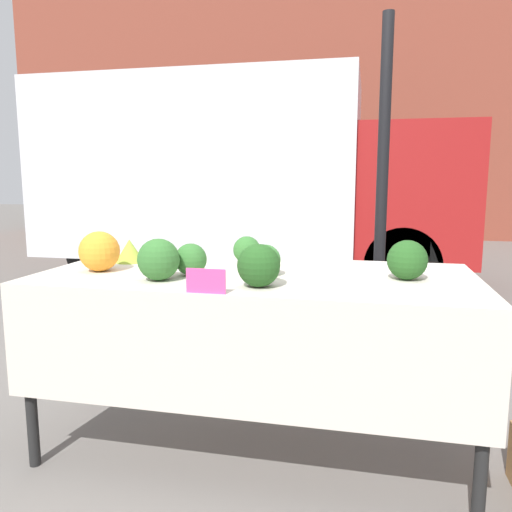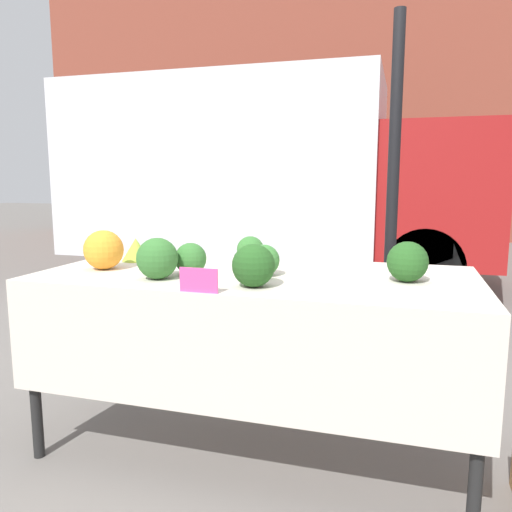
# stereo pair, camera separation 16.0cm
# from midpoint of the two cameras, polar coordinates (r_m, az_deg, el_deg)

# --- Properties ---
(ground_plane) EXTENTS (40.00, 40.00, 0.00)m
(ground_plane) POSITION_cam_midpoint_polar(r_m,az_deg,el_deg) (2.64, 1.85, -20.52)
(ground_plane) COLOR slate
(building_facade) EXTENTS (16.00, 0.60, 6.88)m
(building_facade) POSITION_cam_midpoint_polar(r_m,az_deg,el_deg) (11.70, 14.18, 19.13)
(building_facade) COLOR brown
(building_facade) RESTS_ON ground_plane
(tent_pole) EXTENTS (0.07, 0.07, 2.25)m
(tent_pole) POSITION_cam_midpoint_polar(r_m,az_deg,el_deg) (3.14, 16.70, 5.40)
(tent_pole) COLOR black
(tent_pole) RESTS_ON ground_plane
(parked_truck) EXTENTS (5.14, 1.92, 2.47)m
(parked_truck) POSITION_cam_midpoint_polar(r_m,az_deg,el_deg) (6.38, 1.31, 9.21)
(parked_truck) COLOR silver
(parked_truck) RESTS_ON ground_plane
(market_table) EXTENTS (2.01, 0.94, 0.86)m
(market_table) POSITION_cam_midpoint_polar(r_m,az_deg,el_deg) (2.30, 1.50, -4.67)
(market_table) COLOR beige
(market_table) RESTS_ON ground_plane
(orange_cauliflower) EXTENTS (0.19, 0.19, 0.19)m
(orange_cauliflower) POSITION_cam_midpoint_polar(r_m,az_deg,el_deg) (2.51, -15.29, 0.68)
(orange_cauliflower) COLOR orange
(orange_cauliflower) RESTS_ON market_table
(romanesco_head) EXTENTS (0.15, 0.15, 0.12)m
(romanesco_head) POSITION_cam_midpoint_polar(r_m,az_deg,el_deg) (2.73, -11.95, 0.71)
(romanesco_head) COLOR #93B238
(romanesco_head) RESTS_ON market_table
(broccoli_head_0) EXTENTS (0.14, 0.14, 0.14)m
(broccoli_head_0) POSITION_cam_midpoint_polar(r_m,az_deg,el_deg) (2.60, 1.11, 0.71)
(broccoli_head_0) COLOR #336B2D
(broccoli_head_0) RESTS_ON market_table
(broccoli_head_1) EXTENTS (0.14, 0.14, 0.14)m
(broccoli_head_1) POSITION_cam_midpoint_polar(r_m,az_deg,el_deg) (2.26, 2.93, -0.50)
(broccoli_head_1) COLOR #387533
(broccoli_head_1) RESTS_ON market_table
(broccoli_head_2) EXTENTS (0.18, 0.18, 0.18)m
(broccoli_head_2) POSITION_cam_midpoint_polar(r_m,az_deg,el_deg) (2.02, 1.97, -1.11)
(broccoli_head_2) COLOR #23511E
(broccoli_head_2) RESTS_ON market_table
(broccoli_head_3) EXTENTS (0.15, 0.15, 0.15)m
(broccoli_head_3) POSITION_cam_midpoint_polar(r_m,az_deg,el_deg) (2.30, -5.52, -0.32)
(broccoli_head_3) COLOR #336B2D
(broccoli_head_3) RESTS_ON market_table
(broccoli_head_4) EXTENTS (0.18, 0.18, 0.18)m
(broccoli_head_4) POSITION_cam_midpoint_polar(r_m,az_deg,el_deg) (2.21, -9.20, -0.29)
(broccoli_head_4) COLOR #336B2D
(broccoli_head_4) RESTS_ON market_table
(broccoli_head_5) EXTENTS (0.17, 0.17, 0.17)m
(broccoli_head_5) POSITION_cam_midpoint_polar(r_m,az_deg,el_deg) (2.25, 18.89, -0.64)
(broccoli_head_5) COLOR #23511E
(broccoli_head_5) RESTS_ON market_table
(price_sign) EXTENTS (0.16, 0.01, 0.10)m
(price_sign) POSITION_cam_midpoint_polar(r_m,az_deg,el_deg) (1.93, -4.23, -2.81)
(price_sign) COLOR #EF4793
(price_sign) RESTS_ON market_table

